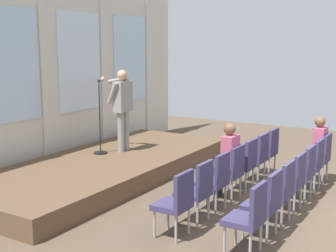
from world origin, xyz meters
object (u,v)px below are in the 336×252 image
Objects in this scene: audience_r0_c3 at (227,157)px; audience_r1_c6 at (317,145)px; chair_r1_c1 at (266,200)px; chair_r1_c5 at (312,162)px; chair_r0_c0 at (177,200)px; chair_r0_c5 at (257,154)px; chair_r0_c4 at (245,161)px; chair_r1_c6 at (321,155)px; chair_r1_c4 at (303,169)px; chair_r1_c2 at (280,189)px; chair_r0_c1 at (198,188)px; chair_r0_c2 at (216,178)px; speaker at (122,104)px; chair_r0_c3 at (231,169)px; chair_r0_c6 at (268,148)px; chair_r1_c0 at (249,214)px; mic_stand at (100,138)px; chair_r1_c3 at (293,178)px.

audience_r0_c3 is 1.04× the size of audience_r1_c6.
chair_r1_c5 is (2.45, 0.00, 0.00)m from chair_r1_c1.
chair_r0_c5 is at bearing 0.00° from chair_r0_c0.
audience_r0_c3 reaches higher than chair_r0_c4.
chair_r0_c0 is 1.00× the size of chair_r1_c6.
audience_r0_c3 is 1.41× the size of chair_r1_c4.
chair_r1_c2 is (-0.61, -1.12, -0.20)m from audience_r0_c3.
chair_r0_c1 and chair_r0_c2 have the same top height.
chair_r1_c5 is at bearing 0.00° from chair_r1_c1.
chair_r0_c4 is 1.61m from chair_r1_c6.
chair_r0_c2 and chair_r0_c5 have the same top height.
speaker is 3.05m from chair_r0_c3.
chair_r0_c5 is at bearing 0.00° from chair_r0_c4.
chair_r0_c5 is 0.61m from chair_r0_c6.
chair_r1_c0 is 1.23m from chair_r1_c2.
mic_stand is 4.33m from audience_r1_c6.
chair_r1_c0 is (-0.61, -1.04, 0.00)m from chair_r0_c1.
chair_r0_c0 is 0.71× the size of audience_r0_c3.
mic_stand is at bearing 55.08° from chair_r0_c0.
speaker is 1.83× the size of chair_r1_c5.
chair_r0_c3 is at bearing 0.00° from chair_r0_c0.
chair_r0_c5 is 0.74× the size of audience_r1_c6.
chair_r0_c0 is 1.00× the size of chair_r0_c2.
speaker is at bearing 55.03° from chair_r0_c1.
chair_r0_c0 is 1.85m from audience_r0_c3.
chair_r0_c3 is 1.00× the size of chair_r1_c2.
chair_r1_c1 is (0.61, 0.00, 0.00)m from chair_r1_c0.
chair_r1_c3 and chair_r1_c5 have the same top height.
chair_r0_c3 is at bearing 152.49° from audience_r1_c6.
chair_r1_c1 is (-1.99, -3.88, -0.83)m from speaker.
chair_r1_c5 is (1.23, -1.12, -0.20)m from audience_r0_c3.
chair_r0_c1 is 1.00× the size of chair_r1_c4.
chair_r0_c2 is at bearing -106.78° from mic_stand.
chair_r1_c3 is at bearing -139.64° from chair_r0_c5.
chair_r0_c6 is at bearing -63.82° from mic_stand.
mic_stand is 1.65× the size of chair_r1_c4.
chair_r1_c1 is at bearing -139.64° from chair_r0_c3.
chair_r0_c4 and chair_r1_c5 have the same top height.
chair_r1_c1 is 0.61m from chair_r1_c2.
chair_r0_c2 is at bearing 156.98° from chair_r1_c6.
chair_r1_c2 is 1.00× the size of chair_r1_c4.
chair_r0_c4 and chair_r1_c0 have the same top height.
chair_r1_c5 is 1.00× the size of chair_r1_c6.
chair_r0_c1 and chair_r1_c5 have the same top height.
chair_r1_c4 is 1.00× the size of chair_r1_c6.
chair_r1_c4 is at bearing 0.00° from chair_r1_c1.
mic_stand is 3.11m from chair_r0_c3.
audience_r1_c6 is at bearing -90.00° from chair_r0_c6.
speaker is at bearing 87.08° from chair_r0_c4.
chair_r0_c2 is (1.23, 0.00, 0.00)m from chair_r0_c0.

